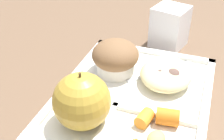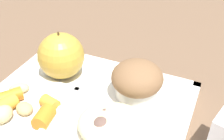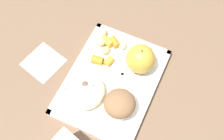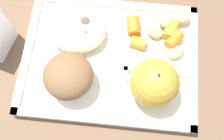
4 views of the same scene
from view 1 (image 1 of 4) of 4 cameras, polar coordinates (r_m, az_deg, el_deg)
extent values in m
plane|color=brown|center=(0.52, 3.89, -6.84)|extent=(6.00, 6.00, 0.00)
cube|color=white|center=(0.52, 3.92, -6.20)|extent=(0.34, 0.26, 0.02)
cube|color=white|center=(0.50, 17.53, -7.91)|extent=(0.34, 0.01, 0.01)
cube|color=white|center=(0.55, -8.30, -2.47)|extent=(0.34, 0.01, 0.01)
cube|color=white|center=(0.64, 8.09, 3.45)|extent=(0.01, 0.26, 0.01)
cube|color=white|center=(0.49, 2.88, -7.47)|extent=(0.01, 0.23, 0.01)
cube|color=white|center=(0.45, -1.57, -11.00)|extent=(0.14, 0.01, 0.01)
sphere|color=#B79333|center=(0.44, -5.88, -6.02)|extent=(0.09, 0.09, 0.09)
cylinder|color=#4C381E|center=(0.41, -6.24, -1.19)|extent=(0.00, 0.00, 0.01)
cylinder|color=silver|center=(0.57, 0.65, 0.76)|extent=(0.07, 0.07, 0.03)
ellipsoid|color=brown|center=(0.56, 0.66, 2.99)|extent=(0.09, 0.09, 0.06)
cylinder|color=orange|center=(0.46, 10.72, -8.95)|extent=(0.03, 0.04, 0.03)
cylinder|color=orange|center=(0.46, 6.32, -9.29)|extent=(0.03, 0.03, 0.02)
ellipsoid|color=tan|center=(0.44, 8.56, -13.02)|extent=(0.04, 0.03, 0.02)
ellipsoid|color=beige|center=(0.55, 10.47, -0.69)|extent=(0.11, 0.09, 0.04)
sphere|color=brown|center=(0.54, 9.32, -1.57)|extent=(0.04, 0.04, 0.04)
sphere|color=brown|center=(0.54, 11.55, -1.66)|extent=(0.04, 0.04, 0.04)
sphere|color=brown|center=(0.56, 12.65, -0.79)|extent=(0.03, 0.03, 0.03)
cube|color=silver|center=(0.57, 7.23, -1.02)|extent=(0.07, 0.07, 0.00)
cube|color=silver|center=(0.60, 12.45, 0.48)|extent=(0.04, 0.04, 0.00)
cylinder|color=silver|center=(0.61, 14.92, 0.61)|extent=(0.02, 0.02, 0.00)
cylinder|color=silver|center=(0.62, 14.40, 1.04)|extent=(0.02, 0.02, 0.00)
cylinder|color=silver|center=(0.62, 13.89, 1.45)|extent=(0.02, 0.02, 0.00)
cube|color=white|center=(0.70, 11.13, 8.23)|extent=(0.09, 0.09, 0.09)
camera|label=2|loc=(0.60, 45.12, 25.48)|focal=44.62mm
camera|label=3|loc=(0.91, 0.25, 66.15)|focal=47.86mm
camera|label=4|loc=(0.49, -27.94, 49.94)|focal=41.95mm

